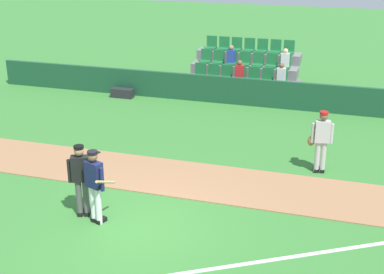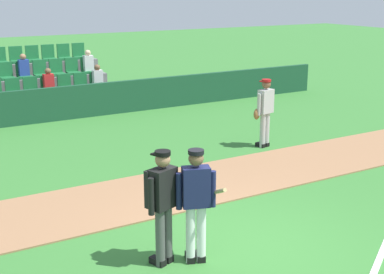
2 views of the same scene
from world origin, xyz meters
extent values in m
plane|color=#387A33|center=(0.00, 0.00, 0.00)|extent=(80.00, 80.00, 0.00)
cube|color=#9E704C|center=(0.00, 2.73, 0.01)|extent=(28.00, 2.22, 0.03)
cube|color=white|center=(3.00, -0.50, 0.01)|extent=(10.26, 6.40, 0.01)
cube|color=#19472D|center=(0.00, 9.73, 0.52)|extent=(20.00, 0.16, 1.05)
cube|color=slate|center=(0.00, 11.61, 0.15)|extent=(4.45, 2.95, 0.30)
cube|color=slate|center=(0.00, 10.76, 0.50)|extent=(4.35, 0.85, 0.40)
cube|color=#1E6B38|center=(-1.65, 10.66, 0.75)|extent=(0.44, 0.40, 0.08)
cube|color=#1E6B38|center=(-1.65, 10.88, 1.00)|extent=(0.44, 0.08, 0.50)
cube|color=#1E6B38|center=(-1.10, 10.66, 0.75)|extent=(0.44, 0.40, 0.08)
cube|color=#1E6B38|center=(-1.10, 10.88, 1.00)|extent=(0.44, 0.08, 0.50)
cube|color=#1E6B38|center=(-0.55, 10.66, 0.75)|extent=(0.44, 0.40, 0.08)
cube|color=#1E6B38|center=(-0.55, 10.88, 1.00)|extent=(0.44, 0.08, 0.50)
cube|color=#1E6B38|center=(0.00, 10.66, 0.75)|extent=(0.44, 0.40, 0.08)
cube|color=#1E6B38|center=(0.00, 10.88, 1.00)|extent=(0.44, 0.08, 0.50)
cube|color=red|center=(0.00, 10.71, 1.05)|extent=(0.32, 0.22, 0.52)
sphere|color=brown|center=(0.00, 10.71, 1.40)|extent=(0.20, 0.20, 0.20)
cube|color=#1E6B38|center=(0.55, 10.66, 0.75)|extent=(0.44, 0.40, 0.08)
cube|color=#1E6B38|center=(0.55, 10.88, 1.00)|extent=(0.44, 0.08, 0.50)
cube|color=#1E6B38|center=(1.10, 10.66, 0.75)|extent=(0.44, 0.40, 0.08)
cube|color=#1E6B38|center=(1.10, 10.88, 1.00)|extent=(0.44, 0.08, 0.50)
cube|color=#1E6B38|center=(1.65, 10.66, 0.75)|extent=(0.44, 0.40, 0.08)
cube|color=#1E6B38|center=(1.65, 10.88, 1.00)|extent=(0.44, 0.08, 0.50)
cube|color=silver|center=(1.65, 10.71, 1.05)|extent=(0.32, 0.22, 0.52)
sphere|color=brown|center=(1.65, 10.71, 1.40)|extent=(0.20, 0.20, 0.20)
cube|color=slate|center=(0.00, 11.61, 0.90)|extent=(4.35, 0.85, 0.40)
cube|color=#1E6B38|center=(-1.65, 11.51, 1.15)|extent=(0.44, 0.40, 0.08)
cube|color=#1E6B38|center=(-1.65, 11.73, 1.40)|extent=(0.44, 0.08, 0.50)
cube|color=#1E6B38|center=(-1.10, 11.51, 1.15)|extent=(0.44, 0.40, 0.08)
cube|color=#1E6B38|center=(-1.10, 11.73, 1.40)|extent=(0.44, 0.08, 0.50)
cube|color=#1E6B38|center=(-0.55, 11.51, 1.15)|extent=(0.44, 0.40, 0.08)
cube|color=#1E6B38|center=(-0.55, 11.73, 1.40)|extent=(0.44, 0.08, 0.50)
cube|color=#263F99|center=(-0.55, 11.56, 1.45)|extent=(0.32, 0.22, 0.52)
sphere|color=#9E7051|center=(-0.55, 11.56, 1.80)|extent=(0.20, 0.20, 0.20)
cube|color=#1E6B38|center=(0.00, 11.51, 1.15)|extent=(0.44, 0.40, 0.08)
cube|color=#1E6B38|center=(0.00, 11.73, 1.40)|extent=(0.44, 0.08, 0.50)
cube|color=#1E6B38|center=(0.55, 11.51, 1.15)|extent=(0.44, 0.40, 0.08)
cube|color=#1E6B38|center=(0.55, 11.73, 1.40)|extent=(0.44, 0.08, 0.50)
cube|color=#1E6B38|center=(1.10, 11.51, 1.15)|extent=(0.44, 0.40, 0.08)
cube|color=#1E6B38|center=(1.10, 11.73, 1.40)|extent=(0.44, 0.08, 0.50)
cube|color=#1E6B38|center=(1.65, 11.51, 1.15)|extent=(0.44, 0.40, 0.08)
cube|color=#1E6B38|center=(1.65, 11.73, 1.40)|extent=(0.44, 0.08, 0.50)
cube|color=silver|center=(1.65, 11.56, 1.45)|extent=(0.32, 0.22, 0.52)
sphere|color=beige|center=(1.65, 11.56, 1.80)|extent=(0.20, 0.20, 0.20)
cube|color=slate|center=(0.00, 12.46, 1.30)|extent=(4.35, 0.85, 0.40)
cube|color=#1E6B38|center=(-1.65, 12.36, 1.55)|extent=(0.44, 0.40, 0.08)
cube|color=#1E6B38|center=(-1.65, 12.58, 1.80)|extent=(0.44, 0.08, 0.50)
cube|color=#1E6B38|center=(-1.10, 12.36, 1.55)|extent=(0.44, 0.40, 0.08)
cube|color=#1E6B38|center=(-1.10, 12.58, 1.80)|extent=(0.44, 0.08, 0.50)
cube|color=#1E6B38|center=(-0.55, 12.36, 1.55)|extent=(0.44, 0.40, 0.08)
cube|color=#1E6B38|center=(-0.55, 12.58, 1.80)|extent=(0.44, 0.08, 0.50)
cube|color=#1E6B38|center=(0.00, 12.36, 1.55)|extent=(0.44, 0.40, 0.08)
cube|color=#1E6B38|center=(0.00, 12.58, 1.80)|extent=(0.44, 0.08, 0.50)
cube|color=#1E6B38|center=(0.55, 12.36, 1.55)|extent=(0.44, 0.40, 0.08)
cube|color=#1E6B38|center=(0.55, 12.58, 1.80)|extent=(0.44, 0.08, 0.50)
cube|color=#1E6B38|center=(1.10, 12.36, 1.55)|extent=(0.44, 0.40, 0.08)
cube|color=#1E6B38|center=(1.10, 12.58, 1.80)|extent=(0.44, 0.08, 0.50)
cube|color=#1E6B38|center=(1.65, 12.36, 1.55)|extent=(0.44, 0.40, 0.08)
cube|color=#1E6B38|center=(1.65, 12.58, 1.80)|extent=(0.44, 0.08, 0.50)
cylinder|color=white|center=(-0.96, -0.02, 0.45)|extent=(0.14, 0.14, 0.90)
cylinder|color=white|center=(-0.81, -0.08, 0.45)|extent=(0.14, 0.14, 0.90)
cube|color=black|center=(-0.94, 0.03, 0.05)|extent=(0.20, 0.29, 0.10)
cube|color=black|center=(-0.79, -0.02, 0.05)|extent=(0.20, 0.29, 0.10)
cube|color=#191E47|center=(-0.88, -0.05, 1.20)|extent=(0.45, 0.34, 0.60)
cylinder|color=#191E47|center=(-1.12, 0.03, 1.15)|extent=(0.09, 0.09, 0.55)
cylinder|color=#191E47|center=(-0.65, -0.14, 1.15)|extent=(0.09, 0.09, 0.55)
sphere|color=brown|center=(-0.88, -0.05, 1.63)|extent=(0.22, 0.22, 0.22)
cylinder|color=black|center=(-0.88, -0.05, 1.73)|extent=(0.23, 0.23, 0.06)
cube|color=black|center=(-0.85, 0.04, 1.70)|extent=(0.21, 0.17, 0.02)
cylinder|color=tan|center=(-0.62, -0.04, 1.05)|extent=(0.09, 0.80, 0.41)
cylinder|color=#4C4C4C|center=(-1.39, 0.11, 0.45)|extent=(0.14, 0.14, 0.90)
cylinder|color=#4C4C4C|center=(-1.24, 0.17, 0.45)|extent=(0.14, 0.14, 0.90)
cube|color=black|center=(-1.42, 0.17, 0.05)|extent=(0.20, 0.29, 0.10)
cube|color=black|center=(-1.26, 0.22, 0.05)|extent=(0.20, 0.29, 0.10)
cube|color=black|center=(-1.32, 0.14, 1.20)|extent=(0.45, 0.34, 0.60)
cylinder|color=black|center=(-1.55, 0.05, 1.15)|extent=(0.09, 0.09, 0.55)
cylinder|color=black|center=(-1.08, 0.22, 1.15)|extent=(0.09, 0.09, 0.55)
sphere|color=#9E7051|center=(-1.32, 0.14, 1.63)|extent=(0.22, 0.22, 0.22)
cylinder|color=black|center=(-1.32, 0.14, 1.73)|extent=(0.23, 0.23, 0.06)
cube|color=black|center=(-1.35, 0.23, 1.70)|extent=(0.21, 0.17, 0.02)
cube|color=black|center=(-1.36, 0.26, 1.20)|extent=(0.44, 0.23, 0.56)
cylinder|color=#B2B2B2|center=(3.63, 4.24, 0.45)|extent=(0.14, 0.14, 0.90)
cylinder|color=#B2B2B2|center=(3.79, 4.27, 0.45)|extent=(0.14, 0.14, 0.90)
cube|color=black|center=(3.62, 4.30, 0.05)|extent=(0.17, 0.28, 0.10)
cube|color=black|center=(3.78, 4.33, 0.05)|extent=(0.17, 0.28, 0.10)
cube|color=#B2B2B2|center=(3.71, 4.26, 1.20)|extent=(0.44, 0.30, 0.60)
cylinder|color=#B2B2B2|center=(3.47, 4.20, 1.15)|extent=(0.09, 0.09, 0.55)
cylinder|color=#B2B2B2|center=(3.96, 4.31, 1.15)|extent=(0.09, 0.09, 0.55)
sphere|color=brown|center=(3.71, 4.26, 1.63)|extent=(0.22, 0.22, 0.22)
cylinder|color=#B21919|center=(3.71, 4.26, 1.73)|extent=(0.23, 0.23, 0.06)
cube|color=#B21919|center=(3.69, 4.35, 1.70)|extent=(0.20, 0.15, 0.02)
ellipsoid|color=brown|center=(3.44, 4.25, 0.90)|extent=(0.22, 0.16, 0.28)
cube|color=#232328|center=(-4.43, 9.28, 0.18)|extent=(0.90, 0.36, 0.36)
camera|label=1|loc=(4.42, -9.79, 6.22)|focal=50.74mm
camera|label=2|loc=(-4.59, -6.31, 3.98)|focal=50.31mm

